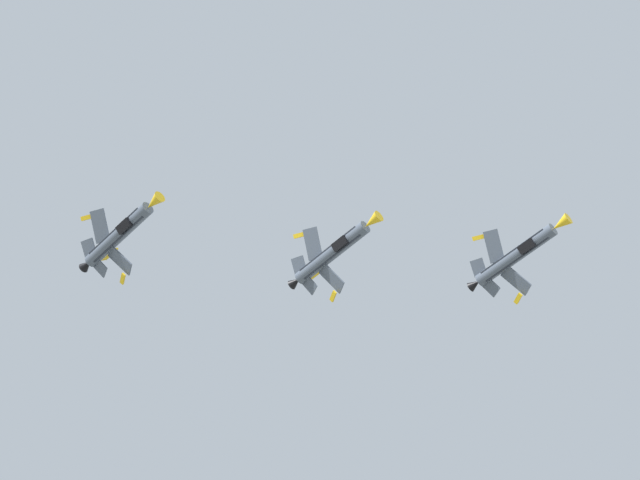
% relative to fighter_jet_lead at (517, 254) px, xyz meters
% --- Properties ---
extents(fighter_jet_lead, '(12.85, 11.93, 7.42)m').
position_rel_fighter_jet_lead_xyz_m(fighter_jet_lead, '(0.00, 0.00, 0.00)').
color(fighter_jet_lead, '#4C5666').
extents(fighter_jet_left_wing, '(12.85, 12.01, 7.77)m').
position_rel_fighter_jet_lead_xyz_m(fighter_jet_left_wing, '(-23.41, -1.90, 0.21)').
color(fighter_jet_left_wing, '#4C5666').
extents(fighter_jet_right_wing, '(12.85, 11.81, 6.90)m').
position_rel_fighter_jet_lead_xyz_m(fighter_jet_right_wing, '(-49.96, -6.89, 0.03)').
color(fighter_jet_right_wing, '#4C5666').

